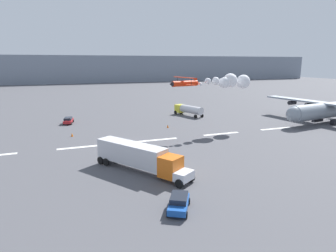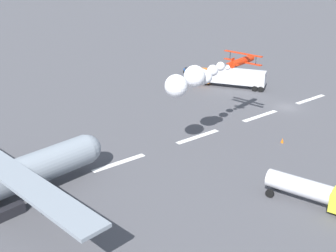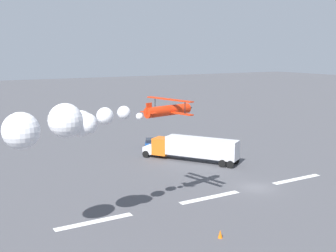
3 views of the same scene
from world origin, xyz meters
name	(u,v)px [view 1 (image 1 of 3)]	position (x,y,z in m)	size (l,w,h in m)	color
ground_plane	(121,143)	(0.00, 0.00, 0.00)	(440.00, 440.00, 0.00)	#4C4C51
runway_stripe_3	(81,147)	(-7.01, 0.00, 0.01)	(8.00, 0.90, 0.01)	white
runway_stripe_4	(157,140)	(7.01, 0.00, 0.01)	(8.00, 0.90, 0.01)	white
runway_stripe_5	(221,134)	(21.03, 0.00, 0.01)	(8.00, 0.90, 0.01)	white
runway_stripe_6	(276,129)	(35.05, 0.00, 0.01)	(8.00, 0.90, 0.01)	white
mountain_ridge_distant	(74,69)	(0.00, 168.10, 9.60)	(396.00, 16.00, 19.20)	gray
cargo_transport_plane	(323,110)	(49.30, 0.80, 3.31)	(24.03, 33.96, 11.01)	gray
stunt_biplane_red	(228,82)	(23.70, 2.63, 10.55)	(20.36, 7.93, 3.36)	red
semi_truck_orange	(139,156)	(-0.37, -14.64, 2.13)	(10.58, 14.13, 3.70)	silver
fuel_tanker_truck	(188,109)	(23.19, 21.53, 1.75)	(5.47, 9.85, 2.90)	yellow
followme_car_yellow	(179,202)	(0.68, -26.35, 0.81)	(3.55, 4.41, 1.52)	#194CA5
airport_staff_sedan	(68,120)	(-8.42, 21.88, 0.81)	(2.68, 4.82, 1.52)	#B21E23
traffic_cone_near	(72,135)	(-8.14, 8.38, 0.38)	(0.44, 0.44, 0.75)	orange
traffic_cone_far	(168,126)	(12.57, 9.22, 0.38)	(0.44, 0.44, 0.75)	orange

